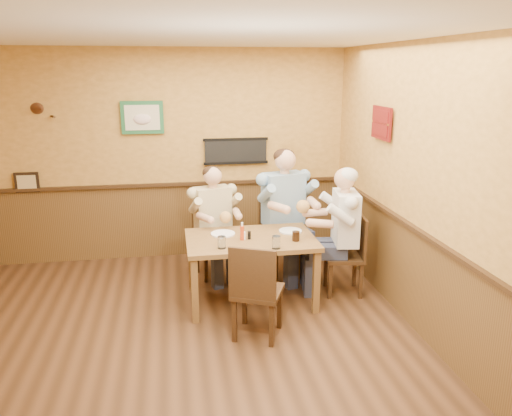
{
  "coord_description": "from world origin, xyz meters",
  "views": [
    {
      "loc": [
        0.15,
        -4.2,
        2.54
      ],
      "look_at": [
        1.01,
        0.83,
        1.1
      ],
      "focal_mm": 35.0,
      "sensor_mm": 36.0,
      "label": 1
    }
  ],
  "objects": [
    {
      "name": "plate_far_left",
      "position": [
        0.68,
        1.05,
        0.76
      ],
      "size": [
        0.31,
        0.31,
        0.02
      ],
      "primitive_type": "cylinder",
      "rotation": [
        0.0,
        0.0,
        -0.15
      ],
      "color": "white",
      "rests_on": "dining_table"
    },
    {
      "name": "pepper_shaker",
      "position": [
        0.94,
        0.84,
        0.79
      ],
      "size": [
        0.04,
        0.04,
        0.09
      ],
      "primitive_type": "cylinder",
      "rotation": [
        0.0,
        0.0,
        0.01
      ],
      "color": "black",
      "rests_on": "dining_table"
    },
    {
      "name": "hot_sauce_bottle",
      "position": [
        0.86,
        0.83,
        0.84
      ],
      "size": [
        0.05,
        0.05,
        0.18
      ],
      "primitive_type": "cylinder",
      "rotation": [
        0.0,
        0.0,
        -0.33
      ],
      "color": "#C33D14",
      "rests_on": "dining_table"
    },
    {
      "name": "plate_far_right",
      "position": [
        1.44,
        1.02,
        0.76
      ],
      "size": [
        0.31,
        0.31,
        0.02
      ],
      "primitive_type": "cylinder",
      "rotation": [
        0.0,
        0.0,
        0.25
      ],
      "color": "silver",
      "rests_on": "dining_table"
    },
    {
      "name": "diner_tan_shirt",
      "position": [
        0.62,
        1.68,
        0.63
      ],
      "size": [
        0.72,
        0.72,
        1.26
      ],
      "primitive_type": null,
      "rotation": [
        0.0,
        0.0,
        0.27
      ],
      "color": "beige",
      "rests_on": "ground"
    },
    {
      "name": "room",
      "position": [
        0.14,
        0.17,
        1.69
      ],
      "size": [
        5.02,
        5.03,
        2.81
      ],
      "color": "#372010",
      "rests_on": "ground"
    },
    {
      "name": "water_glass_mid",
      "position": [
        1.17,
        0.51,
        0.82
      ],
      "size": [
        0.11,
        0.11,
        0.13
      ],
      "primitive_type": "cylinder",
      "rotation": [
        0.0,
        0.0,
        -0.22
      ],
      "color": "silver",
      "rests_on": "dining_table"
    },
    {
      "name": "chair_back_left",
      "position": [
        0.62,
        1.68,
        0.44
      ],
      "size": [
        0.5,
        0.5,
        0.88
      ],
      "primitive_type": null,
      "rotation": [
        0.0,
        0.0,
        0.27
      ],
      "color": "#3C2613",
      "rests_on": "ground"
    },
    {
      "name": "water_glass_left",
      "position": [
        0.62,
        0.61,
        0.81
      ],
      "size": [
        0.1,
        0.1,
        0.13
      ],
      "primitive_type": "cylinder",
      "rotation": [
        0.0,
        0.0,
        -0.18
      ],
      "color": "silver",
      "rests_on": "dining_table"
    },
    {
      "name": "dining_table",
      "position": [
        0.96,
        0.88,
        0.66
      ],
      "size": [
        1.4,
        0.9,
        0.75
      ],
      "color": "brown",
      "rests_on": "ground"
    },
    {
      "name": "diner_white_elder",
      "position": [
        2.05,
        0.93,
        0.66
      ],
      "size": [
        0.7,
        0.7,
        1.33
      ],
      "primitive_type": null,
      "rotation": [
        0.0,
        0.0,
        -1.72
      ],
      "color": "silver",
      "rests_on": "ground"
    },
    {
      "name": "diner_blue_polo",
      "position": [
        1.48,
        1.59,
        0.72
      ],
      "size": [
        0.81,
        0.81,
        1.44
      ],
      "primitive_type": null,
      "rotation": [
        0.0,
        0.0,
        0.25
      ],
      "color": "#7898B4",
      "rests_on": "ground"
    },
    {
      "name": "chair_right_end",
      "position": [
        2.05,
        0.93,
        0.47
      ],
      "size": [
        0.49,
        0.49,
        0.93
      ],
      "primitive_type": null,
      "rotation": [
        0.0,
        0.0,
        -1.72
      ],
      "color": "#3C2613",
      "rests_on": "ground"
    },
    {
      "name": "chair_back_right",
      "position": [
        1.48,
        1.59,
        0.5
      ],
      "size": [
        0.57,
        0.57,
        1.01
      ],
      "primitive_type": null,
      "rotation": [
        0.0,
        0.0,
        0.25
      ],
      "color": "#3C2613",
      "rests_on": "ground"
    },
    {
      "name": "cola_tumbler",
      "position": [
        1.42,
        0.71,
        0.8
      ],
      "size": [
        0.09,
        0.09,
        0.1
      ],
      "primitive_type": "cylinder",
      "rotation": [
        0.0,
        0.0,
        0.16
      ],
      "color": "black",
      "rests_on": "dining_table"
    },
    {
      "name": "salt_shaker",
      "position": [
        0.88,
        0.84,
        0.79
      ],
      "size": [
        0.04,
        0.04,
        0.09
      ],
      "primitive_type": "cylinder",
      "rotation": [
        0.0,
        0.0,
        -0.21
      ],
      "color": "white",
      "rests_on": "dining_table"
    },
    {
      "name": "chair_near_side",
      "position": [
        0.91,
        0.14,
        0.49
      ],
      "size": [
        0.59,
        0.59,
        0.97
      ],
      "primitive_type": null,
      "rotation": [
        0.0,
        0.0,
        2.72
      ],
      "color": "#3C2613",
      "rests_on": "ground"
    }
  ]
}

